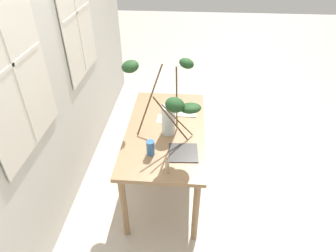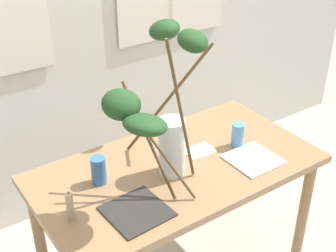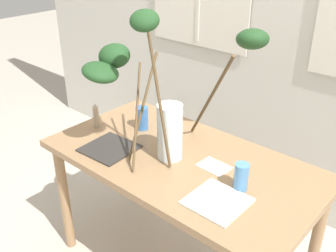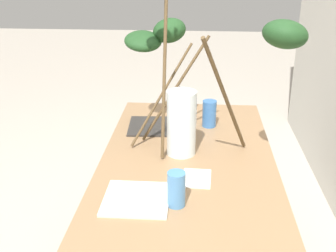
% 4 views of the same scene
% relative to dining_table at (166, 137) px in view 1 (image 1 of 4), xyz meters
% --- Properties ---
extents(ground, '(14.00, 14.00, 0.00)m').
position_rel_dining_table_xyz_m(ground, '(0.00, 0.00, -0.65)').
color(ground, '#B7AD9E').
extents(back_wall_with_windows, '(4.62, 0.14, 2.74)m').
position_rel_dining_table_xyz_m(back_wall_with_windows, '(0.00, 0.96, 0.73)').
color(back_wall_with_windows, beige).
rests_on(back_wall_with_windows, ground).
extents(dining_table, '(1.35, 0.72, 0.74)m').
position_rel_dining_table_xyz_m(dining_table, '(0.00, 0.00, 0.00)').
color(dining_table, '#93704C').
rests_on(dining_table, ground).
extents(vase_with_branches, '(0.68, 0.76, 0.75)m').
position_rel_dining_table_xyz_m(vase_with_branches, '(-0.11, -0.02, 0.44)').
color(vase_with_branches, silver).
rests_on(vase_with_branches, dining_table).
extents(drinking_glass_blue_left, '(0.07, 0.07, 0.13)m').
position_rel_dining_table_xyz_m(drinking_glass_blue_left, '(-0.36, 0.09, 0.16)').
color(drinking_glass_blue_left, '#386BAD').
rests_on(drinking_glass_blue_left, dining_table).
extents(drinking_glass_blue_right, '(0.06, 0.06, 0.13)m').
position_rel_dining_table_xyz_m(drinking_glass_blue_right, '(0.35, -0.03, 0.15)').
color(drinking_glass_blue_right, '#4C84BC').
rests_on(drinking_glass_blue_right, dining_table).
extents(plate_square_left, '(0.26, 0.26, 0.01)m').
position_rel_dining_table_xyz_m(plate_square_left, '(-0.33, -0.18, 0.10)').
color(plate_square_left, '#2D2B28').
rests_on(plate_square_left, dining_table).
extents(plate_square_right, '(0.23, 0.23, 0.01)m').
position_rel_dining_table_xyz_m(plate_square_right, '(0.33, -0.17, 0.10)').
color(plate_square_right, silver).
rests_on(plate_square_right, dining_table).
extents(napkin_folded, '(0.15, 0.11, 0.00)m').
position_rel_dining_table_xyz_m(napkin_folded, '(0.17, 0.04, 0.09)').
color(napkin_folded, silver).
rests_on(napkin_folded, dining_table).
extents(pillar_candle, '(0.03, 0.03, 0.14)m').
position_rel_dining_table_xyz_m(pillar_candle, '(-0.57, -0.06, 0.16)').
color(pillar_candle, tan).
rests_on(pillar_candle, dining_table).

